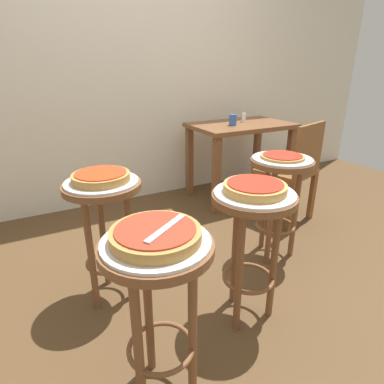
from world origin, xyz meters
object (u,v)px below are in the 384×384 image
(condiment_shaker, at_px, (244,118))
(stool_foreground, at_px, (158,286))
(cup_near_edge, at_px, (233,120))
(stool_leftside, at_px, (279,186))
(pizza_rear, at_px, (101,177))
(serving_plate_rear, at_px, (102,182))
(pizza_foreground, at_px, (156,234))
(stool_rear, at_px, (105,215))
(pizza_middle, at_px, (255,188))
(pizza_leftside, at_px, (283,156))
(pizza_server_knife, at_px, (166,228))
(stool_middle, at_px, (252,228))
(serving_plate_leftside, at_px, (282,159))
(serving_plate_foreground, at_px, (156,242))
(dining_table, at_px, (240,137))
(wooden_chair, at_px, (293,169))
(serving_plate_middle, at_px, (255,193))

(condiment_shaker, bearing_deg, stool_foreground, -133.70)
(cup_near_edge, bearing_deg, stool_leftside, -106.77)
(pizza_rear, height_order, condiment_shaker, condiment_shaker)
(stool_leftside, height_order, serving_plate_rear, serving_plate_rear)
(cup_near_edge, bearing_deg, serving_plate_rear, -148.22)
(pizza_foreground, distance_m, stool_leftside, 1.27)
(stool_foreground, relative_size, cup_near_edge, 7.06)
(stool_rear, height_order, serving_plate_rear, serving_plate_rear)
(pizza_foreground, xyz_separation_m, pizza_middle, (0.57, 0.20, 0.00))
(pizza_leftside, bearing_deg, pizza_server_knife, -150.59)
(serving_plate_rear, relative_size, condiment_shaker, 4.41)
(stool_middle, height_order, serving_plate_leftside, serving_plate_leftside)
(serving_plate_foreground, bearing_deg, dining_table, 46.58)
(stool_middle, distance_m, stool_leftside, 0.65)
(serving_plate_foreground, distance_m, serving_plate_rear, 0.69)
(pizza_rear, distance_m, wooden_chair, 1.65)
(stool_middle, xyz_separation_m, serving_plate_middle, (0.00, 0.00, 0.18))
(stool_foreground, bearing_deg, wooden_chair, 30.91)
(dining_table, bearing_deg, stool_rear, -149.06)
(cup_near_edge, bearing_deg, pizza_leftside, -106.77)
(stool_middle, bearing_deg, condiment_shaker, 55.25)
(dining_table, height_order, wooden_chair, wooden_chair)
(pizza_leftside, bearing_deg, condiment_shaker, 65.47)
(serving_plate_foreground, relative_size, pizza_server_knife, 1.72)
(stool_middle, bearing_deg, pizza_server_knife, -158.31)
(stool_middle, height_order, condiment_shaker, condiment_shaker)
(serving_plate_leftside, bearing_deg, stool_foreground, -152.07)
(pizza_rear, bearing_deg, pizza_middle, -39.69)
(pizza_foreground, relative_size, serving_plate_rear, 0.83)
(serving_plate_rear, distance_m, wooden_chair, 1.65)
(serving_plate_middle, height_order, pizza_rear, pizza_rear)
(serving_plate_middle, height_order, condiment_shaker, condiment_shaker)
(serving_plate_leftside, distance_m, wooden_chair, 0.66)
(pizza_leftside, xyz_separation_m, condiment_shaker, (0.50, 1.09, 0.06))
(serving_plate_middle, distance_m, pizza_middle, 0.03)
(pizza_rear, bearing_deg, serving_plate_middle, -39.69)
(stool_leftside, distance_m, stool_rear, 1.13)
(stool_foreground, relative_size, condiment_shaker, 8.23)
(serving_plate_middle, bearing_deg, pizza_leftside, 36.32)
(serving_plate_foreground, xyz_separation_m, stool_leftside, (1.10, 0.58, -0.18))
(condiment_shaker, bearing_deg, pizza_foreground, -133.70)
(pizza_server_knife, bearing_deg, condiment_shaker, 13.94)
(pizza_rear, height_order, dining_table, pizza_rear)
(serving_plate_middle, bearing_deg, stool_foreground, -161.11)
(serving_plate_leftside, height_order, stool_rear, serving_plate_leftside)
(pizza_foreground, height_order, stool_rear, pizza_foreground)
(serving_plate_leftside, bearing_deg, pizza_foreground, -152.07)
(pizza_foreground, relative_size, cup_near_edge, 3.14)
(serving_plate_foreground, distance_m, serving_plate_middle, 0.61)
(serving_plate_leftside, xyz_separation_m, pizza_rear, (-1.12, 0.11, 0.03))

